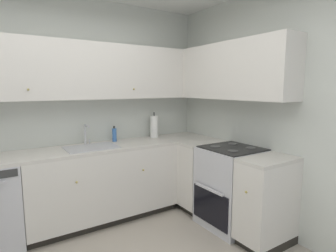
{
  "coord_description": "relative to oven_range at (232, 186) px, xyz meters",
  "views": [
    {
      "loc": [
        -0.67,
        -1.63,
        1.59
      ],
      "look_at": [
        0.99,
        0.93,
        1.17
      ],
      "focal_mm": 29.46,
      "sensor_mm": 36.0,
      "label": 1
    }
  ],
  "objects": [
    {
      "name": "countertop_back",
      "position": [
        -1.2,
        0.94,
        0.43
      ],
      "size": [
        2.96,
        0.6,
        0.03
      ],
      "primitive_type": "cube",
      "color": "beige",
      "rests_on": "lower_cabinets_back"
    },
    {
      "name": "oven_range",
      "position": [
        0.0,
        0.0,
        0.0
      ],
      "size": [
        0.68,
        0.62,
        1.06
      ],
      "color": "silver",
      "rests_on": "ground_plane"
    },
    {
      "name": "countertop_right",
      "position": [
        -0.02,
        -0.03,
        0.43
      ],
      "size": [
        0.6,
        1.32,
        0.03
      ],
      "color": "beige",
      "rests_on": "lower_cabinets_right"
    },
    {
      "name": "wall_back",
      "position": [
        -1.6,
        1.27,
        0.86
      ],
      "size": [
        3.87,
        0.05,
        2.65
      ],
      "primitive_type": "cube",
      "color": "silver",
      "rests_on": "ground_plane"
    },
    {
      "name": "upper_cabinets_back",
      "position": [
        -1.36,
        1.08,
        1.32
      ],
      "size": [
        2.64,
        0.34,
        0.65
      ],
      "color": "silver"
    },
    {
      "name": "wall_right",
      "position": [
        0.31,
        -0.53,
        0.86
      ],
      "size": [
        0.05,
        3.66,
        2.65
      ],
      "primitive_type": "cube",
      "color": "silver",
      "rests_on": "ground_plane"
    },
    {
      "name": "sink",
      "position": [
        -1.33,
        0.91,
        0.41
      ],
      "size": [
        0.57,
        0.4,
        0.1
      ],
      "color": "#B7B7BC",
      "rests_on": "countertop_back"
    },
    {
      "name": "lower_cabinets_right",
      "position": [
        -0.02,
        -0.03,
        -0.02
      ],
      "size": [
        0.62,
        1.32,
        0.87
      ],
      "color": "silver",
      "rests_on": "ground_plane"
    },
    {
      "name": "faucet",
      "position": [
        -1.33,
        1.12,
        0.59
      ],
      "size": [
        0.07,
        0.16,
        0.24
      ],
      "color": "silver",
      "rests_on": "countertop_back"
    },
    {
      "name": "paper_towel_roll",
      "position": [
        -0.39,
        1.1,
        0.6
      ],
      "size": [
        0.11,
        0.11,
        0.36
      ],
      "color": "white",
      "rests_on": "countertop_back"
    },
    {
      "name": "lower_cabinets_back",
      "position": [
        -1.2,
        0.95,
        -0.02
      ],
      "size": [
        1.76,
        0.62,
        0.87
      ],
      "color": "silver",
      "rests_on": "ground_plane"
    },
    {
      "name": "soap_bottle",
      "position": [
        -0.96,
        1.12,
        0.53
      ],
      "size": [
        0.06,
        0.06,
        0.2
      ],
      "color": "#3F72BF",
      "rests_on": "countertop_back"
    },
    {
      "name": "upper_cabinets_right",
      "position": [
        0.12,
        0.31,
        1.32
      ],
      "size": [
        0.32,
        1.87,
        0.65
      ],
      "color": "silver"
    }
  ]
}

